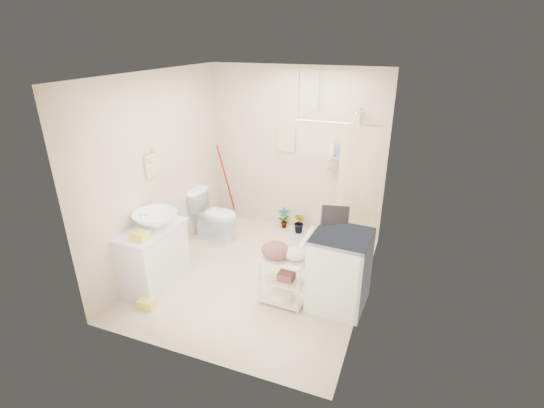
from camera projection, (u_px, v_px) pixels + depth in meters
The scene contains 23 objects.
floor at pixel (258, 275), 5.34m from camera, with size 3.20×3.20×0.00m, color beige.
ceiling at pixel (254, 74), 4.31m from camera, with size 2.80×3.20×0.04m, color silver.
wall_back at pixel (296, 152), 6.19m from camera, with size 2.80×0.04×2.60m, color beige.
wall_front at pixel (184, 245), 3.45m from camera, with size 2.80×0.04×2.60m, color beige.
wall_left at pixel (160, 172), 5.28m from camera, with size 0.04×3.20×2.60m, color beige.
wall_right at pixel (372, 201), 4.36m from camera, with size 0.04×3.20×2.60m, color beige.
vanity at pixel (154, 256), 5.02m from camera, with size 0.51×0.90×0.79m, color silver.
sink at pixel (155, 219), 4.88m from camera, with size 0.55×0.55×0.19m, color white.
counter_basket at pixel (140, 236), 4.58m from camera, with size 0.18×0.14×0.10m, color yellow.
floor_basket at pixel (147, 302), 4.68m from camera, with size 0.28×0.22×0.15m, color yellow.
toilet at pixel (214, 215), 6.16m from camera, with size 0.44×0.78×0.79m, color white.
mop at pixel (224, 182), 6.75m from camera, with size 0.13×0.13×1.34m, color #AF0506, non-canonical shape.
potted_plant_a at pixel (284, 218), 6.57m from camera, with size 0.19×0.13×0.36m, color brown.
potted_plant_b at pixel (300, 223), 6.39m from camera, with size 0.20×0.16×0.36m, color brown.
hanging_towel at pixel (287, 139), 6.15m from camera, with size 0.28×0.03×0.42m, color beige.
towel_ring at pixel (151, 164), 5.04m from camera, with size 0.04×0.22×0.34m, color #D5CB7F, non-canonical shape.
tp_holder at pixel (169, 210), 5.54m from camera, with size 0.08×0.12×0.14m, color white, non-canonical shape.
shower at pixel (341, 185), 5.54m from camera, with size 1.10×1.10×2.10m, color white, non-canonical shape.
shampoo_bottle_a at pixel (332, 148), 5.87m from camera, with size 0.09×0.09×0.24m, color silver.
shampoo_bottle_b at pixel (340, 151), 5.85m from camera, with size 0.08×0.08×0.18m, color #4961A1.
washing_machine at pixel (340, 270), 4.60m from camera, with size 0.64×0.66×0.93m, color white.
laundry_rack at pixel (283, 276), 4.66m from camera, with size 0.53×0.31×0.73m, color beige, non-canonical shape.
ironing_board at pixel (332, 253), 4.69m from camera, with size 0.34×0.10×1.20m, color black, non-canonical shape.
Camera 1 is at (1.81, -4.15, 3.01)m, focal length 26.00 mm.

